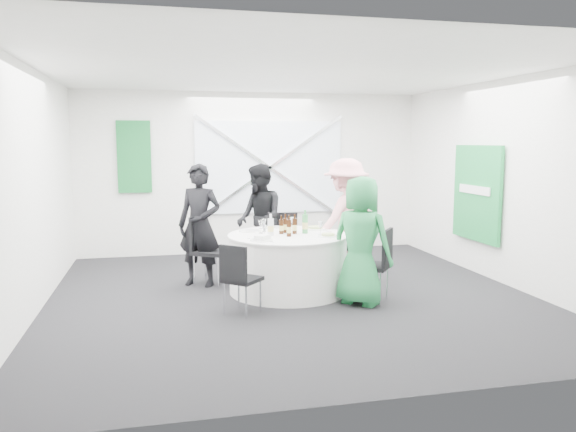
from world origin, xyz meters
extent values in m
plane|color=black|center=(0.00, 0.00, 0.00)|extent=(6.00, 6.00, 0.00)
plane|color=silver|center=(0.00, 0.00, 2.80)|extent=(6.00, 6.00, 0.00)
plane|color=silver|center=(0.00, 3.00, 1.40)|extent=(6.00, 0.00, 6.00)
plane|color=silver|center=(0.00, -3.00, 1.40)|extent=(6.00, 0.00, 6.00)
plane|color=silver|center=(-3.00, 0.00, 1.40)|extent=(0.00, 6.00, 6.00)
plane|color=silver|center=(3.00, 0.00, 1.40)|extent=(0.00, 6.00, 6.00)
cube|color=silver|center=(0.30, 2.96, 1.50)|extent=(2.60, 0.03, 1.60)
cube|color=silver|center=(0.30, 2.92, 1.50)|extent=(2.63, 0.05, 1.84)
cube|color=silver|center=(0.30, 2.92, 1.50)|extent=(2.63, 0.05, 1.84)
cube|color=#146428|center=(-2.00, 2.95, 1.70)|extent=(0.55, 0.04, 1.20)
cube|color=#198A3C|center=(2.94, 0.60, 1.20)|extent=(0.05, 1.20, 1.40)
cylinder|color=silver|center=(0.00, 0.20, 0.37)|extent=(1.52, 1.52, 0.74)
cylinder|color=silver|center=(0.00, 0.20, 0.75)|extent=(1.56, 1.56, 0.02)
cube|color=black|center=(0.18, 1.19, 0.43)|extent=(0.47, 0.47, 0.05)
cube|color=black|center=(0.22, 1.38, 0.67)|extent=(0.39, 0.11, 0.43)
cylinder|color=silver|center=(0.37, 1.32, 0.21)|extent=(0.02, 0.02, 0.41)
cylinder|color=silver|center=(0.05, 1.38, 0.21)|extent=(0.02, 0.02, 0.41)
cylinder|color=silver|center=(0.31, 1.00, 0.21)|extent=(0.02, 0.02, 0.41)
cylinder|color=silver|center=(-0.01, 1.06, 0.21)|extent=(0.02, 0.02, 0.41)
cube|color=black|center=(-0.94, 0.77, 0.46)|extent=(0.59, 0.59, 0.05)
cube|color=black|center=(-1.12, 0.87, 0.72)|extent=(0.25, 0.37, 0.46)
cylinder|color=silver|center=(-1.00, 1.01, 0.22)|extent=(0.02, 0.02, 0.44)
cylinder|color=silver|center=(-1.18, 0.71, 0.22)|extent=(0.02, 0.02, 0.44)
cylinder|color=silver|center=(-0.70, 0.83, 0.22)|extent=(0.02, 0.02, 0.44)
cylinder|color=silver|center=(-0.88, 0.53, 0.22)|extent=(0.02, 0.02, 0.44)
cube|color=black|center=(0.86, 0.63, 0.50)|extent=(0.62, 0.62, 0.06)
cube|color=black|center=(1.06, 0.72, 0.77)|extent=(0.24, 0.42, 0.50)
cylinder|color=silver|center=(1.11, 0.54, 0.24)|extent=(0.02, 0.02, 0.47)
cylinder|color=silver|center=(0.94, 0.88, 0.24)|extent=(0.02, 0.02, 0.47)
cylinder|color=silver|center=(0.77, 0.37, 0.24)|extent=(0.02, 0.02, 0.47)
cylinder|color=silver|center=(0.61, 0.71, 0.24)|extent=(0.02, 0.02, 0.47)
cube|color=black|center=(0.89, -0.46, 0.44)|extent=(0.58, 0.58, 0.05)
cube|color=black|center=(1.05, -0.58, 0.69)|extent=(0.27, 0.34, 0.44)
cylinder|color=silver|center=(0.93, -0.70, 0.21)|extent=(0.02, 0.02, 0.42)
cylinder|color=silver|center=(1.12, -0.43, 0.21)|extent=(0.02, 0.02, 0.42)
cylinder|color=silver|center=(0.66, -0.50, 0.21)|extent=(0.02, 0.02, 0.42)
cylinder|color=silver|center=(0.86, -0.23, 0.21)|extent=(0.02, 0.02, 0.42)
cube|color=black|center=(-0.72, -0.60, 0.40)|extent=(0.52, 0.52, 0.04)
cube|color=black|center=(-0.84, -0.73, 0.62)|extent=(0.29, 0.26, 0.40)
cylinder|color=silver|center=(-0.93, -0.61, 0.19)|extent=(0.02, 0.02, 0.38)
cylinder|color=silver|center=(-0.71, -0.81, 0.19)|extent=(0.02, 0.02, 0.38)
cylinder|color=silver|center=(-0.73, -0.39, 0.19)|extent=(0.02, 0.02, 0.38)
cylinder|color=silver|center=(-0.51, -0.59, 0.19)|extent=(0.02, 0.02, 0.38)
imported|color=black|center=(-1.09, 0.80, 0.83)|extent=(0.72, 0.64, 1.66)
imported|color=black|center=(-0.17, 1.36, 0.82)|extent=(0.54, 0.85, 1.63)
imported|color=pink|center=(0.97, 0.76, 0.86)|extent=(1.22, 1.00, 1.72)
imported|color=#258747|center=(0.72, -0.54, 0.77)|extent=(0.88, 0.89, 1.55)
cylinder|color=white|center=(0.05, 0.75, 0.77)|extent=(0.25, 0.25, 0.01)
cylinder|color=white|center=(-0.45, 0.56, 0.77)|extent=(0.28, 0.28, 0.01)
cylinder|color=white|center=(0.46, 0.54, 0.77)|extent=(0.29, 0.29, 0.01)
cylinder|color=#90B461|center=(0.46, 0.54, 0.79)|extent=(0.19, 0.19, 0.02)
cylinder|color=white|center=(0.46, -0.08, 0.77)|extent=(0.26, 0.26, 0.01)
cylinder|color=#90B461|center=(0.46, -0.08, 0.79)|extent=(0.17, 0.17, 0.02)
cylinder|color=white|center=(-0.42, -0.18, 0.77)|extent=(0.27, 0.27, 0.01)
cube|color=silver|center=(-0.41, -0.17, 0.80)|extent=(0.22, 0.22, 0.05)
cylinder|color=#3C1C0A|center=(-0.08, 0.26, 0.85)|extent=(0.06, 0.06, 0.19)
cylinder|color=#3C1C0A|center=(-0.08, 0.26, 0.98)|extent=(0.02, 0.02, 0.06)
cylinder|color=#D3C46F|center=(-0.08, 0.26, 0.83)|extent=(0.06, 0.06, 0.07)
cylinder|color=#3C1C0A|center=(-0.01, 0.33, 0.86)|extent=(0.06, 0.06, 0.19)
cylinder|color=#3C1C0A|center=(-0.01, 0.33, 0.98)|extent=(0.02, 0.02, 0.06)
cylinder|color=#D3C46F|center=(-0.01, 0.33, 0.84)|extent=(0.06, 0.06, 0.07)
cylinder|color=#3C1C0A|center=(0.09, 0.22, 0.86)|extent=(0.06, 0.06, 0.20)
cylinder|color=#3C1C0A|center=(0.09, 0.22, 0.99)|extent=(0.02, 0.02, 0.06)
cylinder|color=#D3C46F|center=(0.09, 0.22, 0.84)|extent=(0.06, 0.06, 0.07)
cylinder|color=#3C1C0A|center=(-0.03, 0.03, 0.87)|extent=(0.06, 0.06, 0.21)
cylinder|color=#3C1C0A|center=(-0.03, 0.03, 1.00)|extent=(0.02, 0.02, 0.06)
cylinder|color=#D3C46F|center=(-0.03, 0.03, 0.85)|extent=(0.06, 0.06, 0.08)
cylinder|color=#39954B|center=(0.24, 0.24, 0.89)|extent=(0.08, 0.08, 0.25)
cylinder|color=#39954B|center=(0.24, 0.24, 1.04)|extent=(0.03, 0.03, 0.06)
cylinder|color=#D3C46F|center=(0.24, 0.24, 0.86)|extent=(0.08, 0.08, 0.09)
cylinder|color=silver|center=(-0.23, 0.18, 0.87)|extent=(0.08, 0.08, 0.22)
cylinder|color=silver|center=(-0.23, 0.18, 1.01)|extent=(0.03, 0.03, 0.06)
cylinder|color=#D3C46F|center=(-0.23, 0.18, 0.85)|extent=(0.08, 0.08, 0.08)
cylinder|color=white|center=(-0.35, -0.03, 0.76)|extent=(0.06, 0.06, 0.00)
cylinder|color=white|center=(-0.35, -0.03, 0.81)|extent=(0.01, 0.01, 0.10)
cone|color=white|center=(-0.35, -0.03, 0.89)|extent=(0.07, 0.07, 0.08)
cylinder|color=white|center=(-0.26, 0.51, 0.76)|extent=(0.06, 0.06, 0.00)
cylinder|color=white|center=(-0.26, 0.51, 0.81)|extent=(0.01, 0.01, 0.10)
cone|color=white|center=(-0.26, 0.51, 0.89)|extent=(0.07, 0.07, 0.08)
cylinder|color=white|center=(-0.33, 0.37, 0.76)|extent=(0.06, 0.06, 0.00)
cylinder|color=white|center=(-0.33, 0.37, 0.81)|extent=(0.01, 0.01, 0.10)
cone|color=white|center=(-0.33, 0.37, 0.89)|extent=(0.07, 0.07, 0.08)
cylinder|color=white|center=(0.14, 0.57, 0.76)|extent=(0.06, 0.06, 0.00)
cylinder|color=white|center=(0.14, 0.57, 0.81)|extent=(0.01, 0.01, 0.10)
cone|color=white|center=(0.14, 0.57, 0.89)|extent=(0.07, 0.07, 0.08)
cylinder|color=white|center=(0.40, 0.09, 0.76)|extent=(0.06, 0.06, 0.00)
cylinder|color=white|center=(0.40, 0.09, 0.81)|extent=(0.01, 0.01, 0.10)
cone|color=white|center=(0.40, 0.09, 0.89)|extent=(0.07, 0.07, 0.08)
cube|color=silver|center=(0.57, 0.31, 0.76)|extent=(0.08, 0.14, 0.01)
cube|color=silver|center=(0.43, 0.58, 0.76)|extent=(0.08, 0.14, 0.01)
cube|color=silver|center=(0.19, 0.74, 0.76)|extent=(0.15, 0.02, 0.01)
cube|color=silver|center=(-0.21, 0.74, 0.76)|extent=(0.15, 0.03, 0.01)
cube|color=silver|center=(-0.51, -0.06, 0.76)|extent=(0.12, 0.12, 0.01)
cube|color=silver|center=(-0.34, -0.26, 0.76)|extent=(0.10, 0.13, 0.01)
camera|label=1|loc=(-1.61, -6.78, 1.95)|focal=35.00mm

